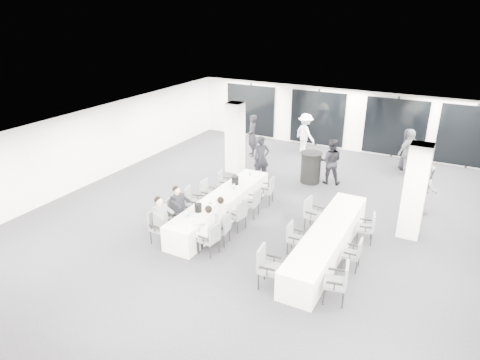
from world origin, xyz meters
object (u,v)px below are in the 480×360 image
Objects in this scene: chair_main_left_far at (224,182)px; standing_guest_b at (331,158)px; banquet_table_side at (327,242)px; standing_guest_h at (428,185)px; ice_bucket_near at (198,208)px; ice_bucket_far at (235,180)px; chair_side_left_far at (312,212)px; chair_side_right_far at (368,226)px; standing_guest_c at (305,131)px; standing_guest_d at (410,149)px; chair_main_left_mid at (192,201)px; cocktail_table at (311,167)px; chair_main_right_far at (268,189)px; chair_side_right_near at (339,280)px; chair_main_left_near at (158,225)px; standing_guest_e at (408,147)px; standing_guest_g at (252,133)px; banquet_table_main at (222,207)px; chair_side_right_mid at (355,252)px; chair_main_right_fourth at (253,201)px; chair_side_left_mid at (294,236)px; chair_main_right_mid at (238,214)px; chair_main_left_fourth at (207,192)px; chair_main_left_second at (175,212)px; standing_guest_a at (261,155)px; chair_side_left_near at (267,265)px; chair_main_right_near at (211,237)px; chair_main_right_second at (223,227)px.

chair_main_left_far is 4.14m from standing_guest_b.
banquet_table_side is 4.56m from standing_guest_h.
ice_bucket_far is at bearing 90.77° from ice_bucket_near.
chair_side_left_far reaches higher than chair_side_right_far.
standing_guest_d is (4.54, -0.67, 0.02)m from standing_guest_c.
chair_main_left_mid is 1.18m from ice_bucket_near.
cocktail_table reaches higher than ice_bucket_far.
chair_main_right_far is 3.84× the size of ice_bucket_near.
ice_bucket_far reaches higher than chair_main_right_far.
chair_side_right_far is at bearing -11.72° from chair_side_right_near.
chair_main_right_far is at bearing 99.03° from standing_guest_h.
chair_main_left_near is 3.68m from chair_main_left_far.
standing_guest_g reaches higher than standing_guest_e.
chair_side_right_mid reaches higher than banquet_table_main.
standing_guest_c reaches higher than chair_main_right_fourth.
ice_bucket_near reaches higher than chair_side_right_mid.
banquet_table_side is 2.93m from chair_main_right_fourth.
ice_bucket_far reaches higher than chair_side_left_mid.
chair_main_left_fourth is at bearing 70.00° from chair_main_right_mid.
standing_guest_c is (-4.35, 9.69, 0.45)m from chair_side_right_near.
standing_guest_c is (0.90, 6.87, 0.49)m from chair_main_left_fourth.
chair_main_left_second is at bearing -30.15° from standing_guest_g.
ice_bucket_near is at bearing -50.32° from chair_side_left_far.
standing_guest_a reaches higher than standing_guest_h.
chair_side_right_far is at bearing 54.19° from banquet_table_side.
standing_guest_a is (-0.30, 3.53, 0.59)m from banquet_table_main.
chair_side_right_mid is (5.24, 0.43, -0.10)m from chair_main_left_second.
standing_guest_c is (-4.33, 8.25, 0.53)m from chair_side_right_mid.
chair_side_right_near reaches higher than banquet_table_side.
standing_guest_c reaches higher than chair_side_right_near.
chair_main_left_mid is at bearing 97.65° from chair_main_right_mid.
chair_side_left_near is 10.28m from standing_guest_c.
ice_bucket_far is at bearing 94.86° from banquet_table_main.
banquet_table_main is 5.58× the size of chair_side_right_far.
chair_main_left_mid is at bearing -117.22° from ice_bucket_far.
chair_main_right_near is 0.88× the size of chair_side_left_near.
cocktail_table is at bearing 24.44° from standing_guest_g.
cocktail_table is at bearing 63.13° from ice_bucket_far.
standing_guest_c is at bearing 20.52° from chair_side_right_far.
chair_side_left_mid is at bearing -150.45° from chair_main_right_far.
chair_main_right_second is (-2.74, -0.86, 0.15)m from banquet_table_side.
chair_side_left_near is at bearing 83.51° from chair_main_left_near.
standing_guest_a is (-3.04, 2.87, 0.40)m from chair_side_left_far.
banquet_table_side is 4.95× the size of chair_side_right_near.
standing_guest_e reaches higher than chair_main_left_near.
chair_main_right_mid is at bearing 172.32° from chair_main_right_far.
banquet_table_side is 5.59× the size of chair_main_left_far.
standing_guest_h is at bearing 152.45° from standing_guest_b.
banquet_table_side is 5.36× the size of chair_main_left_fourth.
standing_guest_a is at bearing 23.77° from chair_main_right_far.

